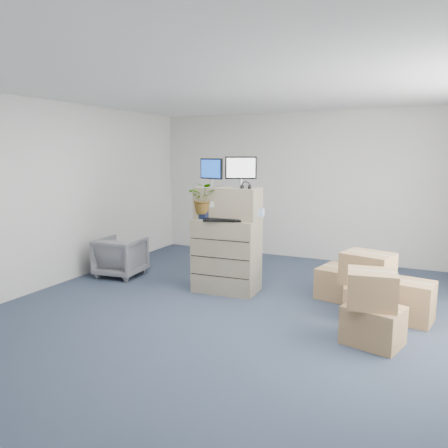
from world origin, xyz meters
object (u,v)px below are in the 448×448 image
(office_chair, at_px, (121,255))
(water_bottle, at_px, (234,211))
(monitor_left, at_px, (211,171))
(filing_cabinet_lower, at_px, (227,255))
(monitor_right, at_px, (241,170))
(potted_plant, at_px, (204,203))
(keyboard, at_px, (223,220))

(office_chair, bearing_deg, water_bottle, 176.15)
(monitor_left, relative_size, water_bottle, 1.64)
(filing_cabinet_lower, height_order, monitor_left, monitor_left)
(monitor_right, xyz_separation_m, water_bottle, (-0.09, -0.05, -0.58))
(monitor_right, relative_size, office_chair, 0.62)
(water_bottle, distance_m, potted_plant, 0.44)
(keyboard, xyz_separation_m, office_chair, (-1.94, 0.15, -0.73))
(filing_cabinet_lower, bearing_deg, keyboard, -88.51)
(monitor_left, xyz_separation_m, office_chair, (-1.67, -0.04, -1.41))
(potted_plant, bearing_deg, filing_cabinet_lower, 31.01)
(office_chair, bearing_deg, potted_plant, 169.86)
(filing_cabinet_lower, height_order, water_bottle, water_bottle)
(filing_cabinet_lower, bearing_deg, monitor_left, 171.61)
(keyboard, xyz_separation_m, potted_plant, (-0.30, 0.00, 0.23))
(water_bottle, bearing_deg, monitor_left, 179.69)
(keyboard, bearing_deg, potted_plant, 158.84)
(filing_cabinet_lower, bearing_deg, water_bottle, 8.07)
(water_bottle, bearing_deg, potted_plant, -153.68)
(keyboard, height_order, water_bottle, water_bottle)
(keyboard, bearing_deg, filing_cabinet_lower, 74.43)
(filing_cabinet_lower, bearing_deg, office_chair, 177.25)
(keyboard, bearing_deg, monitor_right, 34.25)
(filing_cabinet_lower, bearing_deg, monitor_right, 17.63)
(keyboard, relative_size, water_bottle, 2.13)
(filing_cabinet_lower, distance_m, water_bottle, 0.67)
(potted_plant, bearing_deg, monitor_right, 27.21)
(monitor_right, height_order, office_chair, monitor_right)
(potted_plant, height_order, office_chair, potted_plant)
(monitor_right, distance_m, potted_plant, 0.70)
(monitor_right, relative_size, potted_plant, 0.99)
(filing_cabinet_lower, distance_m, potted_plant, 0.85)
(water_bottle, bearing_deg, monitor_right, 31.02)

